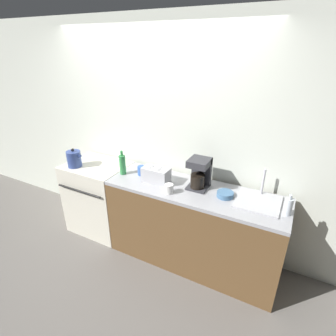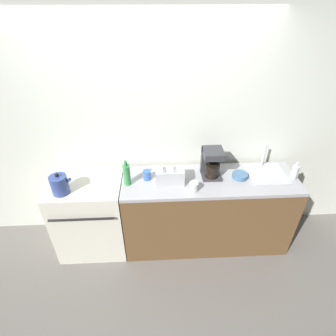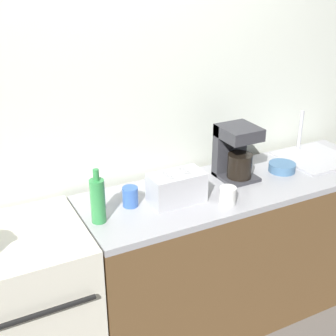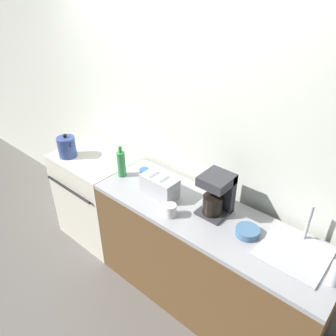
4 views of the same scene
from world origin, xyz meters
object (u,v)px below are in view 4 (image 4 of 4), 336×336
(stove, at_px, (99,195))
(kettle, at_px, (67,147))
(cup_blue, at_px, (145,175))
(bottle_green, at_px, (121,164))
(bowl, at_px, (247,232))
(bottle_clear, at_px, (336,273))
(cup_white, at_px, (170,210))
(coffee_maker, at_px, (217,193))
(toaster, at_px, (160,186))

(stove, xyz_separation_m, kettle, (-0.19, -0.15, 0.56))
(kettle, bearing_deg, cup_blue, 12.04)
(bottle_green, bearing_deg, bowl, 2.34)
(bottle_clear, xyz_separation_m, cup_blue, (-1.55, 0.06, -0.03))
(bottle_clear, distance_m, bottle_green, 1.75)
(cup_white, distance_m, bowl, 0.55)
(stove, relative_size, coffee_maker, 2.94)
(toaster, height_order, cup_white, toaster)
(toaster, distance_m, bottle_green, 0.44)
(stove, relative_size, bottle_green, 3.33)
(kettle, relative_size, cup_blue, 2.18)
(toaster, distance_m, cup_blue, 0.25)
(bottle_clear, bearing_deg, kettle, -177.22)
(stove, distance_m, bowl, 1.71)
(kettle, height_order, coffee_maker, coffee_maker)
(bottle_green, height_order, cup_white, bottle_green)
(coffee_maker, distance_m, bottle_green, 0.89)
(bottle_green, distance_m, bowl, 1.19)
(toaster, bearing_deg, coffee_maker, 14.47)
(kettle, bearing_deg, bottle_clear, 2.78)
(coffee_maker, distance_m, cup_blue, 0.70)
(bowl, bearing_deg, stove, -179.88)
(cup_blue, bearing_deg, stove, -177.43)
(stove, xyz_separation_m, coffee_maker, (1.34, 0.07, 0.62))
(bottle_clear, bearing_deg, stove, 179.11)
(stove, bearing_deg, bowl, 0.12)
(stove, relative_size, toaster, 3.21)
(bottle_green, bearing_deg, coffee_maker, 7.70)
(bottle_clear, bearing_deg, toaster, -179.69)
(coffee_maker, bearing_deg, bottle_green, -172.30)
(stove, distance_m, bottle_green, 0.73)
(coffee_maker, height_order, cup_white, coffee_maker)
(bottle_green, xyz_separation_m, cup_blue, (0.20, 0.07, -0.06))
(kettle, xyz_separation_m, bottle_green, (0.64, 0.11, 0.02))
(kettle, distance_m, coffee_maker, 1.55)
(bottle_clear, bearing_deg, bottle_green, -179.64)
(toaster, height_order, bowl, toaster)
(kettle, relative_size, bowl, 1.44)
(toaster, distance_m, coffee_maker, 0.47)
(stove, bearing_deg, coffee_maker, 3.19)
(stove, relative_size, cup_white, 10.03)
(cup_white, bearing_deg, toaster, 148.39)
(kettle, distance_m, cup_blue, 0.86)
(coffee_maker, relative_size, bowl, 1.97)
(bowl, bearing_deg, bottle_green, -177.66)
(toaster, relative_size, bottle_clear, 1.49)
(stove, height_order, bottle_green, bottle_green)
(bottle_clear, bearing_deg, bowl, 176.20)
(bottle_green, bearing_deg, kettle, -170.70)
(bottle_clear, relative_size, cup_white, 2.09)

